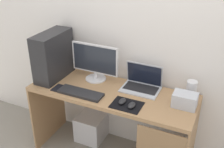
% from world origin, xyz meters
% --- Properties ---
extents(wall_back, '(4.00, 0.05, 2.60)m').
position_xyz_m(wall_back, '(0.00, 0.32, 1.30)').
color(wall_back, silver).
rests_on(wall_back, ground_plane).
extents(desk, '(1.55, 0.56, 0.78)m').
position_xyz_m(desk, '(0.02, -0.01, 0.62)').
color(desk, '#A37A51').
rests_on(desk, ground_plane).
extents(pc_tower, '(0.19, 0.46, 0.47)m').
position_xyz_m(pc_tower, '(-0.65, 0.02, 1.01)').
color(pc_tower, '#232326').
rests_on(pc_tower, desk).
extents(monitor, '(0.48, 0.21, 0.37)m').
position_xyz_m(monitor, '(-0.25, 0.14, 0.96)').
color(monitor, silver).
rests_on(monitor, desk).
extents(laptop, '(0.35, 0.24, 0.24)m').
position_xyz_m(laptop, '(0.23, 0.17, 0.82)').
color(laptop, '#B7BCC6').
rests_on(laptop, desk).
extents(speaker, '(0.09, 0.09, 0.16)m').
position_xyz_m(speaker, '(0.68, 0.19, 0.86)').
color(speaker, silver).
rests_on(speaker, desk).
extents(projector, '(0.20, 0.14, 0.12)m').
position_xyz_m(projector, '(0.66, 0.03, 0.84)').
color(projector, '#B7BCC6').
rests_on(projector, desk).
extents(keyboard, '(0.42, 0.14, 0.02)m').
position_xyz_m(keyboard, '(-0.24, -0.17, 0.79)').
color(keyboard, '#232326').
rests_on(keyboard, desk).
extents(mousepad, '(0.26, 0.20, 0.00)m').
position_xyz_m(mousepad, '(0.21, -0.16, 0.78)').
color(mousepad, black).
rests_on(mousepad, desk).
extents(mouse_left, '(0.06, 0.10, 0.03)m').
position_xyz_m(mouse_left, '(0.17, -0.15, 0.80)').
color(mouse_left, '#232326').
rests_on(mouse_left, mousepad).
extents(mouse_right, '(0.06, 0.10, 0.03)m').
position_xyz_m(mouse_right, '(0.26, -0.17, 0.80)').
color(mouse_right, '#232326').
rests_on(mouse_right, mousepad).
extents(cell_phone, '(0.07, 0.13, 0.01)m').
position_xyz_m(cell_phone, '(-0.49, -0.17, 0.78)').
color(cell_phone, black).
rests_on(cell_phone, desk).
extents(subwoofer, '(0.29, 0.29, 0.29)m').
position_xyz_m(subwoofer, '(-0.33, 0.15, 0.15)').
color(subwoofer, silver).
rests_on(subwoofer, ground_plane).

